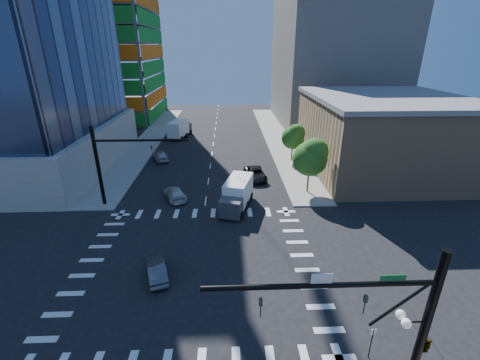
{
  "coord_description": "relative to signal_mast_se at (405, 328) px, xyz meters",
  "views": [
    {
      "loc": [
        2.71,
        -21.98,
        16.72
      ],
      "look_at": [
        3.89,
        8.0,
        4.26
      ],
      "focal_mm": 24.0,
      "sensor_mm": 36.0,
      "label": 1
    }
  ],
  "objects": [
    {
      "name": "car_nb_far",
      "position": [
        -4.19,
        30.07,
        -4.26
      ],
      "size": [
        3.13,
        5.68,
        1.51
      ],
      "primitive_type": "imported",
      "rotation": [
        0.0,
        0.0,
        0.12
      ],
      "color": "black",
      "rests_on": "ground"
    },
    {
      "name": "tree_north",
      "position": [
        2.33,
        37.4,
        -1.02
      ],
      "size": [
        3.54,
        3.52,
        5.78
      ],
      "color": "#382316",
      "rests_on": "sidewalk_ne"
    },
    {
      "name": "signal_mast_nw",
      "position": [
        -20.6,
        23.0,
        0.49
      ],
      "size": [
        10.2,
        0.4,
        9.0
      ],
      "color": "black",
      "rests_on": "sidewalk_nw"
    },
    {
      "name": "box_truck_far",
      "position": [
        -17.32,
        52.76,
        -3.5
      ],
      "size": [
        4.21,
        6.95,
        3.4
      ],
      "rotation": [
        0.0,
        0.0,
        2.9
      ],
      "color": "black",
      "rests_on": "ground"
    },
    {
      "name": "ground",
      "position": [
        -10.6,
        11.5,
        -5.01
      ],
      "size": [
        160.0,
        160.0,
        0.0
      ],
      "primitive_type": "plane",
      "color": "black",
      "rests_on": "ground"
    },
    {
      "name": "sidewalk_ne",
      "position": [
        1.9,
        51.5,
        -4.93
      ],
      "size": [
        5.0,
        60.0,
        0.15
      ],
      "primitive_type": "cube",
      "color": "gray",
      "rests_on": "ground"
    },
    {
      "name": "construction_building",
      "position": [
        -38.02,
        73.43,
        19.6
      ],
      "size": [
        25.16,
        34.5,
        70.6
      ],
      "color": "slate",
      "rests_on": "ground"
    },
    {
      "name": "car_sb_cross",
      "position": [
        -13.59,
        10.13,
        -4.36
      ],
      "size": [
        2.52,
        4.17,
        1.3
      ],
      "primitive_type": "imported",
      "rotation": [
        0.0,
        0.0,
        3.45
      ],
      "color": "#4E4E53",
      "rests_on": "ground"
    },
    {
      "name": "box_truck_near",
      "position": [
        -7.05,
        21.45,
        -3.6
      ],
      "size": [
        4.14,
        6.52,
        3.17
      ],
      "rotation": [
        0.0,
        0.0,
        -0.28
      ],
      "color": "black",
      "rests_on": "ground"
    },
    {
      "name": "tree_south",
      "position": [
        2.03,
        25.4,
        -0.32
      ],
      "size": [
        4.16,
        4.16,
        6.82
      ],
      "color": "#382316",
      "rests_on": "sidewalk_ne"
    },
    {
      "name": "car_sb_near",
      "position": [
        -14.27,
        24.25,
        -4.33
      ],
      "size": [
        3.63,
        5.07,
        1.36
      ],
      "primitive_type": "imported",
      "rotation": [
        0.0,
        0.0,
        3.55
      ],
      "color": "silver",
      "rests_on": "ground"
    },
    {
      "name": "sidewalk_nw",
      "position": [
        -23.1,
        51.5,
        -4.93
      ],
      "size": [
        5.0,
        60.0,
        0.15
      ],
      "primitive_type": "cube",
      "color": "gray",
      "rests_on": "ground"
    },
    {
      "name": "car_sb_mid",
      "position": [
        -18.64,
        38.45,
        -4.22
      ],
      "size": [
        3.59,
        5.01,
        1.58
      ],
      "primitive_type": "imported",
      "rotation": [
        0.0,
        0.0,
        3.56
      ],
      "color": "#A4A6AB",
      "rests_on": "ground"
    },
    {
      "name": "commercial_building",
      "position": [
        14.4,
        33.5,
        0.31
      ],
      "size": [
        20.5,
        22.5,
        10.6
      ],
      "color": "tan",
      "rests_on": "ground"
    },
    {
      "name": "bg_building_ne",
      "position": [
        16.4,
        66.5,
        8.99
      ],
      "size": [
        24.0,
        30.0,
        28.0
      ],
      "primitive_type": "cube",
      "color": "#615C57",
      "rests_on": "ground"
    },
    {
      "name": "road_markings",
      "position": [
        -10.6,
        11.5,
        -5.0
      ],
      "size": [
        20.0,
        20.0,
        0.01
      ],
      "primitive_type": "cube",
      "color": "silver",
      "rests_on": "ground"
    },
    {
      "name": "no_parking_sign",
      "position": [
        0.1,
        2.5,
        -3.63
      ],
      "size": [
        0.3,
        0.06,
        2.2
      ],
      "color": "black",
      "rests_on": "ground"
    },
    {
      "name": "signal_mast_se",
      "position": [
        0.0,
        0.0,
        0.0
      ],
      "size": [
        10.51,
        2.48,
        9.0
      ],
      "color": "black",
      "rests_on": "sidewalk_se"
    }
  ]
}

